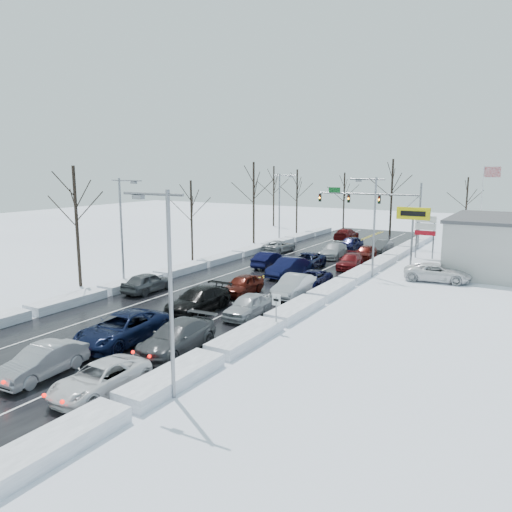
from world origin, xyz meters
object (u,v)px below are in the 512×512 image
Objects in this scene: traffic_signal_mast at (379,203)px; tires_plus_sign at (413,218)px; oncoming_car_0 at (270,267)px; flagpole at (483,201)px.

tires_plus_sign is at bearing -59.54° from traffic_signal_mast.
traffic_signal_mast is at bearing -104.84° from oncoming_car_0.
tires_plus_sign is 14.86m from oncoming_car_0.
traffic_signal_mast is at bearing -170.27° from flagpole.
tires_plus_sign is 1.25× the size of oncoming_car_0.
traffic_signal_mast is 11.90m from flagpole.
flagpole is (4.67, 14.01, 0.93)m from tires_plus_sign.
flagpole is at bearing 9.73° from traffic_signal_mast.
oncoming_car_0 is (-12.19, -6.87, -4.99)m from tires_plus_sign.
oncoming_car_0 is at bearing -128.93° from flagpole.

